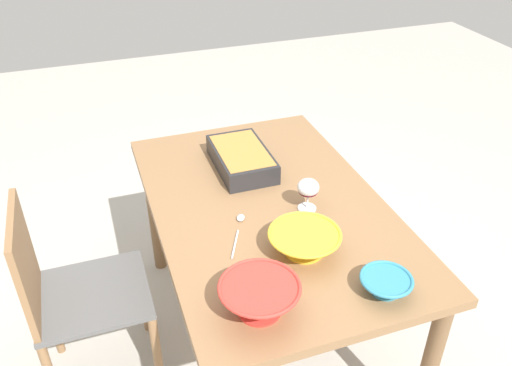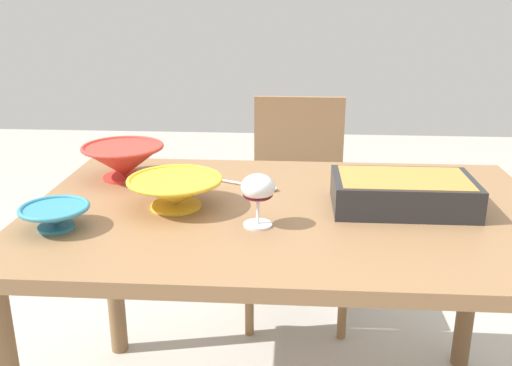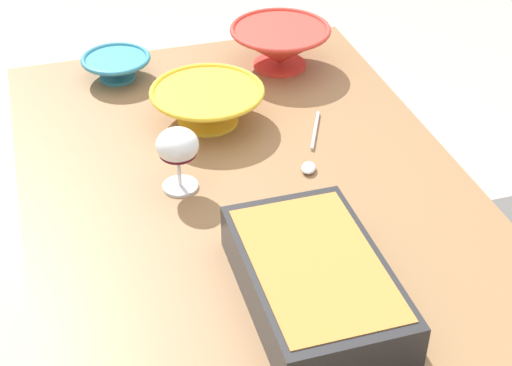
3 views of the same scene
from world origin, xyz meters
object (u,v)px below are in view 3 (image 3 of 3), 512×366
Objects in this scene: small_bowl at (117,66)px; serving_bowl at (280,45)px; dining_table at (253,233)px; mixing_bowl at (208,103)px; serving_spoon at (311,154)px; casserole_dish at (315,280)px; wine_glass at (178,149)px.

serving_bowl is at bearing 82.55° from small_bowl.
mixing_bowl is (-0.31, -0.02, 0.14)m from dining_table.
dining_table is 0.62m from small_bowl.
serving_spoon is (0.47, 0.34, -0.03)m from small_bowl.
mixing_bowl is at bearing -176.80° from dining_table.
serving_bowl is (-0.52, 0.22, 0.15)m from dining_table.
dining_table is 8.19× the size of small_bowl.
casserole_dish reaches higher than mixing_bowl.
mixing_bowl is at bearing -177.01° from casserole_dish.
casserole_dish is 0.44m from serving_spoon.
dining_table is 0.34m from mixing_bowl.
mixing_bowl is 0.32m from serving_bowl.
small_bowl is at bearing -167.21° from casserole_dish.
wine_glass is at bearing -26.32° from mixing_bowl.
dining_table is at bearing 3.20° from mixing_bowl.
casserole_dish is 2.18× the size of small_bowl.
dining_table is 5.44× the size of mixing_bowl.
serving_spoon is at bearing 160.66° from casserole_dish.
casserole_dish is at bearing 2.78° from dining_table.
casserole_dish is 1.58× the size of serving_spoon.
wine_glass reaches higher than serving_spoon.
dining_table is at bearing 60.34° from wine_glass.
dining_table is 0.24m from wine_glass.
serving_spoon is at bearing -8.92° from serving_bowl.
wine_glass is 0.58× the size of serving_spoon.
serving_bowl is at bearing 156.67° from dining_table.
serving_bowl is at bearing 141.32° from wine_glass.
serving_spoon is at bearing 40.86° from mixing_bowl.
casserole_dish reaches higher than serving_spoon.
casserole_dish reaches higher than dining_table.
small_bowl is at bearing -97.45° from serving_bowl.
mixing_bowl reaches higher than small_bowl.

